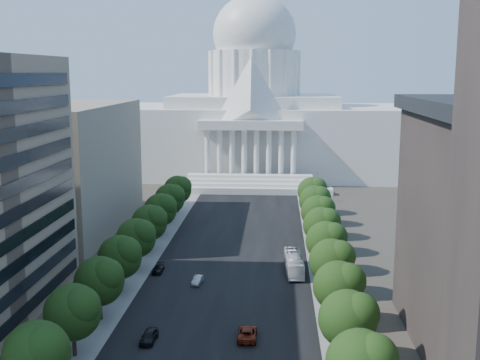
% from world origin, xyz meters
% --- Properties ---
extents(road_asphalt, '(30.00, 260.00, 0.01)m').
position_xyz_m(road_asphalt, '(0.00, 90.00, 0.00)').
color(road_asphalt, black).
rests_on(road_asphalt, ground).
extents(sidewalk_left, '(8.00, 260.00, 0.02)m').
position_xyz_m(sidewalk_left, '(-19.00, 90.00, 0.00)').
color(sidewalk_left, gray).
rests_on(sidewalk_left, ground).
extents(sidewalk_right, '(8.00, 260.00, 0.02)m').
position_xyz_m(sidewalk_right, '(19.00, 90.00, 0.00)').
color(sidewalk_right, gray).
rests_on(sidewalk_right, ground).
extents(capitol, '(120.00, 56.00, 73.00)m').
position_xyz_m(capitol, '(0.00, 184.89, 20.01)').
color(capitol, white).
rests_on(capitol, ground).
extents(office_block_left_far, '(38.00, 52.00, 30.00)m').
position_xyz_m(office_block_left_far, '(-48.00, 100.00, 15.00)').
color(office_block_left_far, gray).
rests_on(office_block_left_far, ground).
extents(tree_l_b, '(7.79, 7.60, 9.97)m').
position_xyz_m(tree_l_b, '(-17.66, 23.81, 6.45)').
color(tree_l_b, '#33261C').
rests_on(tree_l_b, ground).
extents(tree_l_c, '(7.79, 7.60, 9.97)m').
position_xyz_m(tree_l_c, '(-17.66, 35.81, 6.45)').
color(tree_l_c, '#33261C').
rests_on(tree_l_c, ground).
extents(tree_l_d, '(7.79, 7.60, 9.97)m').
position_xyz_m(tree_l_d, '(-17.66, 47.81, 6.45)').
color(tree_l_d, '#33261C').
rests_on(tree_l_d, ground).
extents(tree_l_e, '(7.79, 7.60, 9.97)m').
position_xyz_m(tree_l_e, '(-17.66, 59.81, 6.45)').
color(tree_l_e, '#33261C').
rests_on(tree_l_e, ground).
extents(tree_l_f, '(7.79, 7.60, 9.97)m').
position_xyz_m(tree_l_f, '(-17.66, 71.81, 6.45)').
color(tree_l_f, '#33261C').
rests_on(tree_l_f, ground).
extents(tree_l_g, '(7.79, 7.60, 9.97)m').
position_xyz_m(tree_l_g, '(-17.66, 83.81, 6.45)').
color(tree_l_g, '#33261C').
rests_on(tree_l_g, ground).
extents(tree_l_h, '(7.79, 7.60, 9.97)m').
position_xyz_m(tree_l_h, '(-17.66, 95.81, 6.45)').
color(tree_l_h, '#33261C').
rests_on(tree_l_h, ground).
extents(tree_l_i, '(7.79, 7.60, 9.97)m').
position_xyz_m(tree_l_i, '(-17.66, 107.81, 6.45)').
color(tree_l_i, '#33261C').
rests_on(tree_l_i, ground).
extents(tree_l_j, '(7.79, 7.60, 9.97)m').
position_xyz_m(tree_l_j, '(-17.66, 119.81, 6.45)').
color(tree_l_j, '#33261C').
rests_on(tree_l_j, ground).
extents(tree_r_c, '(7.79, 7.60, 9.97)m').
position_xyz_m(tree_r_c, '(18.34, 35.81, 6.45)').
color(tree_r_c, '#33261C').
rests_on(tree_r_c, ground).
extents(tree_r_d, '(7.79, 7.60, 9.97)m').
position_xyz_m(tree_r_d, '(18.34, 47.81, 6.45)').
color(tree_r_d, '#33261C').
rests_on(tree_r_d, ground).
extents(tree_r_e, '(7.79, 7.60, 9.97)m').
position_xyz_m(tree_r_e, '(18.34, 59.81, 6.45)').
color(tree_r_e, '#33261C').
rests_on(tree_r_e, ground).
extents(tree_r_f, '(7.79, 7.60, 9.97)m').
position_xyz_m(tree_r_f, '(18.34, 71.81, 6.45)').
color(tree_r_f, '#33261C').
rests_on(tree_r_f, ground).
extents(tree_r_g, '(7.79, 7.60, 9.97)m').
position_xyz_m(tree_r_g, '(18.34, 83.81, 6.45)').
color(tree_r_g, '#33261C').
rests_on(tree_r_g, ground).
extents(tree_r_h, '(7.79, 7.60, 9.97)m').
position_xyz_m(tree_r_h, '(18.34, 95.81, 6.45)').
color(tree_r_h, '#33261C').
rests_on(tree_r_h, ground).
extents(tree_r_i, '(7.79, 7.60, 9.97)m').
position_xyz_m(tree_r_i, '(18.34, 107.81, 6.45)').
color(tree_r_i, '#33261C').
rests_on(tree_r_i, ground).
extents(tree_r_j, '(7.79, 7.60, 9.97)m').
position_xyz_m(tree_r_j, '(18.34, 119.81, 6.45)').
color(tree_r_j, '#33261C').
rests_on(tree_r_j, ground).
extents(streetlight_b, '(2.61, 0.44, 9.00)m').
position_xyz_m(streetlight_b, '(19.90, 35.00, 5.82)').
color(streetlight_b, gray).
rests_on(streetlight_b, ground).
extents(streetlight_c, '(2.61, 0.44, 9.00)m').
position_xyz_m(streetlight_c, '(19.90, 60.00, 5.82)').
color(streetlight_c, gray).
rests_on(streetlight_c, ground).
extents(streetlight_d, '(2.61, 0.44, 9.00)m').
position_xyz_m(streetlight_d, '(19.90, 85.00, 5.82)').
color(streetlight_d, gray).
rests_on(streetlight_d, ground).
extents(streetlight_e, '(2.61, 0.44, 9.00)m').
position_xyz_m(streetlight_e, '(19.90, 110.00, 5.82)').
color(streetlight_e, gray).
rests_on(streetlight_e, ground).
extents(streetlight_f, '(2.61, 0.44, 9.00)m').
position_xyz_m(streetlight_f, '(19.90, 135.00, 5.82)').
color(streetlight_f, gray).
rests_on(streetlight_f, ground).
extents(car_dark_a, '(2.21, 4.91, 1.64)m').
position_xyz_m(car_dark_a, '(-8.96, 40.76, 0.82)').
color(car_dark_a, black).
rests_on(car_dark_a, ground).
extents(car_silver, '(1.96, 4.26, 1.35)m').
position_xyz_m(car_silver, '(-5.22, 64.55, 0.68)').
color(car_silver, '#9A9BA1').
rests_on(car_silver, ground).
extents(car_red, '(2.71, 5.86, 1.63)m').
position_xyz_m(car_red, '(4.79, 42.69, 0.81)').
color(car_red, maroon).
rests_on(car_red, ground).
extents(car_dark_b, '(1.88, 4.50, 1.30)m').
position_xyz_m(car_dark_b, '(-13.50, 70.19, 0.65)').
color(car_dark_b, black).
rests_on(car_dark_b, ground).
extents(city_bus, '(3.66, 12.81, 3.53)m').
position_xyz_m(city_bus, '(12.12, 71.98, 1.76)').
color(city_bus, silver).
rests_on(city_bus, ground).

